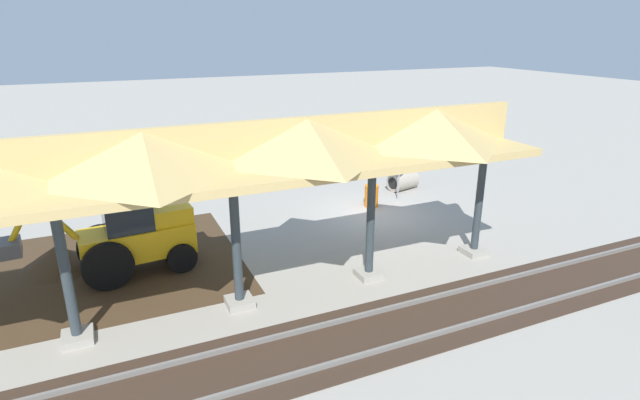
# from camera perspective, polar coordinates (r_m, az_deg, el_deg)

# --- Properties ---
(ground_plane) EXTENTS (120.00, 120.00, 0.00)m
(ground_plane) POSITION_cam_1_polar(r_m,az_deg,el_deg) (19.89, 6.04, -1.61)
(ground_plane) COLOR #9E998E
(dirt_work_zone) EXTENTS (8.32, 7.00, 0.01)m
(dirt_work_zone) POSITION_cam_1_polar(r_m,az_deg,el_deg) (16.83, -23.84, -7.22)
(dirt_work_zone) COLOR #42301E
(dirt_work_zone) RESTS_ON ground
(platform_canopy) EXTENTS (24.74, 3.20, 4.90)m
(platform_canopy) POSITION_cam_1_polar(r_m,az_deg,el_deg) (11.89, -28.79, 2.98)
(platform_canopy) COLOR #9E998E
(platform_canopy) RESTS_ON ground
(rail_tracks) EXTENTS (60.00, 2.58, 0.15)m
(rail_tracks) POSITION_cam_1_polar(r_m,az_deg,el_deg) (14.73, 20.21, -10.43)
(rail_tracks) COLOR slate
(rail_tracks) RESTS_ON ground
(stop_sign) EXTENTS (0.76, 0.06, 2.35)m
(stop_sign) POSITION_cam_1_polar(r_m,az_deg,el_deg) (21.24, 9.09, 4.40)
(stop_sign) COLOR gray
(stop_sign) RESTS_ON ground
(backhoe) EXTENTS (5.22, 1.93, 2.82)m
(backhoe) POSITION_cam_1_polar(r_m,az_deg,el_deg) (15.75, -20.72, -3.54)
(backhoe) COLOR #EAB214
(backhoe) RESTS_ON ground
(dirt_mound) EXTENTS (4.43, 4.43, 1.44)m
(dirt_mound) POSITION_cam_1_polar(r_m,az_deg,el_deg) (17.46, -27.70, -6.87)
(dirt_mound) COLOR #42301E
(dirt_mound) RESTS_ON ground
(concrete_pipe) EXTENTS (1.46, 1.11, 0.83)m
(concrete_pipe) POSITION_cam_1_polar(r_m,az_deg,el_deg) (22.97, 9.43, 2.18)
(concrete_pipe) COLOR #9E9384
(concrete_pipe) RESTS_ON ground
(traffic_barrel) EXTENTS (0.56, 0.56, 0.90)m
(traffic_barrel) POSITION_cam_1_polar(r_m,az_deg,el_deg) (20.62, 5.90, 0.48)
(traffic_barrel) COLOR orange
(traffic_barrel) RESTS_ON ground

